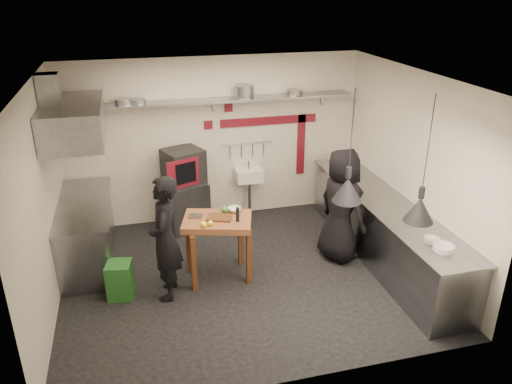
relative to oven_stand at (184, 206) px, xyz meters
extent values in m
plane|color=black|center=(0.62, -1.76, -0.40)|extent=(5.00, 5.00, 0.00)
plane|color=silver|center=(0.62, -1.76, 2.40)|extent=(5.00, 5.00, 0.00)
cube|color=silver|center=(0.62, 0.34, 1.00)|extent=(5.00, 0.04, 2.80)
cube|color=silver|center=(0.62, -3.86, 1.00)|extent=(5.00, 0.04, 2.80)
cube|color=silver|center=(-1.88, -1.76, 1.00)|extent=(0.04, 4.20, 2.80)
cube|color=silver|center=(3.12, -1.76, 1.00)|extent=(0.04, 4.20, 2.80)
cube|color=maroon|center=(1.57, 0.32, 1.28)|extent=(1.70, 0.02, 0.14)
cube|color=maroon|center=(2.17, 0.32, 0.80)|extent=(0.14, 0.02, 1.10)
cube|color=maroon|center=(0.87, 0.32, 1.55)|extent=(0.14, 0.02, 0.14)
cube|color=maroon|center=(0.52, 0.32, 1.28)|extent=(0.14, 0.02, 0.14)
cube|color=slate|center=(0.62, 0.16, 1.72)|extent=(4.60, 0.34, 0.04)
cube|color=slate|center=(-1.28, 0.31, 1.62)|extent=(0.04, 0.06, 0.24)
cube|color=slate|center=(0.62, 0.31, 1.62)|extent=(0.04, 0.06, 0.24)
cube|color=slate|center=(2.52, 0.31, 1.62)|extent=(0.04, 0.06, 0.24)
cylinder|color=slate|center=(-0.80, 0.16, 1.79)|extent=(0.29, 0.29, 0.09)
cylinder|color=slate|center=(-0.60, 0.16, 1.78)|extent=(0.31, 0.31, 0.07)
cylinder|color=slate|center=(1.11, 0.16, 1.84)|extent=(0.39, 0.39, 0.20)
cylinder|color=slate|center=(1.96, 0.16, 1.78)|extent=(0.30, 0.30, 0.08)
cube|color=slate|center=(0.00, 0.00, 0.00)|extent=(0.87, 0.83, 0.80)
cube|color=black|center=(0.04, 0.03, 0.69)|extent=(0.74, 0.72, 0.58)
cube|color=maroon|center=(-0.01, -0.28, 0.69)|extent=(0.53, 0.23, 0.46)
cube|color=black|center=(0.04, -0.28, 0.69)|extent=(0.34, 0.14, 0.34)
cube|color=silver|center=(1.17, 0.16, 0.38)|extent=(0.46, 0.34, 0.22)
cylinder|color=slate|center=(1.17, 0.16, 0.56)|extent=(0.03, 0.03, 0.14)
cylinder|color=slate|center=(1.17, 0.12, -0.06)|extent=(0.06, 0.06, 0.66)
cylinder|color=slate|center=(1.17, 0.30, 0.92)|extent=(0.90, 0.02, 0.02)
cube|color=slate|center=(2.77, -1.76, 0.05)|extent=(0.70, 3.80, 0.90)
cube|color=slate|center=(2.77, -1.76, 0.52)|extent=(0.76, 3.90, 0.03)
cylinder|color=silver|center=(2.74, -3.21, 0.56)|extent=(0.31, 0.31, 0.07)
cylinder|color=silver|center=(2.72, -2.99, 0.56)|extent=(0.24, 0.24, 0.05)
cube|color=slate|center=(-1.53, -0.71, 0.05)|extent=(0.70, 1.90, 0.90)
cube|color=slate|center=(-1.53, -0.71, 0.52)|extent=(0.76, 2.00, 0.03)
cube|color=slate|center=(-1.48, -0.71, 1.75)|extent=(0.78, 1.60, 0.50)
cube|color=slate|center=(-1.73, -0.71, 2.15)|extent=(0.28, 0.28, 0.50)
cube|color=#1F5820|center=(-1.08, -1.81, -0.15)|extent=(0.38, 0.38, 0.50)
cube|color=#552E17|center=(0.31, -1.67, 0.53)|extent=(0.39, 0.33, 0.02)
cylinder|color=black|center=(0.53, -1.82, 0.62)|extent=(0.06, 0.06, 0.20)
sphere|color=yellow|center=(0.06, -1.87, 0.56)|extent=(0.10, 0.10, 0.08)
sphere|color=yellow|center=(0.16, -1.85, 0.56)|extent=(0.08, 0.08, 0.07)
sphere|color=#3C7E2B|center=(0.42, -1.51, 0.57)|extent=(0.11, 0.11, 0.10)
cube|color=slate|center=(0.00, -1.55, 0.54)|extent=(0.21, 0.18, 0.03)
imported|color=silver|center=(0.56, -1.51, 0.55)|extent=(0.21, 0.21, 0.06)
imported|color=black|center=(-0.45, -1.93, 0.45)|extent=(0.52, 0.69, 1.70)
imported|color=black|center=(2.14, -1.59, 0.46)|extent=(0.80, 0.98, 1.73)
camera|label=1|loc=(-0.75, -7.70, 3.53)|focal=35.00mm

